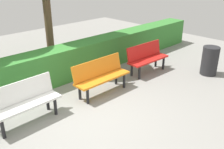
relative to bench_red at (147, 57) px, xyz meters
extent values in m
plane|color=gray|center=(2.91, 0.64, -0.48)|extent=(16.00, 16.00, 0.00)
cube|color=red|center=(0.00, 0.07, -0.06)|extent=(1.42, 0.47, 0.05)
cube|color=red|center=(0.00, -0.12, 0.17)|extent=(1.41, 0.17, 0.42)
cylinder|color=black|center=(-0.55, 0.24, -0.28)|extent=(0.07, 0.07, 0.39)
cylinder|color=black|center=(-0.56, -0.06, -0.28)|extent=(0.07, 0.07, 0.39)
cylinder|color=black|center=(0.56, 0.20, -0.28)|extent=(0.07, 0.07, 0.39)
cylinder|color=black|center=(0.55, -0.10, -0.28)|extent=(0.07, 0.07, 0.39)
cube|color=orange|center=(1.90, 0.13, -0.06)|extent=(1.54, 0.43, 0.05)
cube|color=orange|center=(1.89, -0.06, 0.17)|extent=(1.54, 0.14, 0.42)
cylinder|color=black|center=(1.28, 0.28, -0.28)|extent=(0.07, 0.07, 0.39)
cylinder|color=black|center=(1.28, -0.02, -0.28)|extent=(0.07, 0.07, 0.39)
cylinder|color=black|center=(2.51, 0.28, -0.28)|extent=(0.07, 0.07, 0.39)
cylinder|color=black|center=(2.51, -0.02, -0.28)|extent=(0.07, 0.07, 0.39)
cube|color=white|center=(3.90, 0.02, -0.06)|extent=(1.48, 0.46, 0.05)
cube|color=white|center=(3.91, -0.17, 0.17)|extent=(1.47, 0.16, 0.42)
cylinder|color=black|center=(3.31, 0.15, -0.28)|extent=(0.07, 0.07, 0.39)
cylinder|color=black|center=(3.32, -0.15, -0.28)|extent=(0.07, 0.07, 0.39)
cylinder|color=black|center=(4.48, 0.19, -0.28)|extent=(0.07, 0.07, 0.39)
cube|color=#387F33|center=(1.99, -1.31, -0.01)|extent=(11.17, 0.68, 0.93)
cylinder|color=brown|center=(1.70, -2.58, 1.01)|extent=(0.23, 0.23, 2.98)
cylinder|color=#262628|center=(-1.19, 1.41, -0.06)|extent=(0.47, 0.47, 0.84)
camera|label=1|loc=(5.78, 4.44, 2.54)|focal=40.91mm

